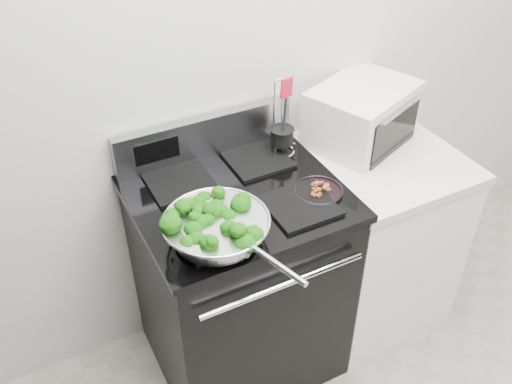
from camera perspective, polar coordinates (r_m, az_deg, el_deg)
back_wall at (r=2.33m, az=1.07°, el=14.26°), size 4.00×0.02×2.70m
gas_range at (r=2.47m, az=-1.63°, el=-8.75°), size 0.79×0.69×1.13m
counter at (r=2.76m, az=11.32°, el=-4.29°), size 0.62×0.68×0.92m
skillet at (r=1.93m, az=-3.92°, el=-3.58°), size 0.37×0.57×0.08m
broccoli_pile at (r=1.91m, az=-3.99°, el=-3.09°), size 0.29×0.29×0.10m
bacon_plate at (r=2.17m, az=6.25°, el=0.32°), size 0.19×0.19×0.04m
utensil_holder at (r=2.36m, az=2.60°, el=5.26°), size 0.11×0.11×0.34m
toaster_oven at (r=2.51m, az=10.53°, el=7.64°), size 0.53×0.47×0.25m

